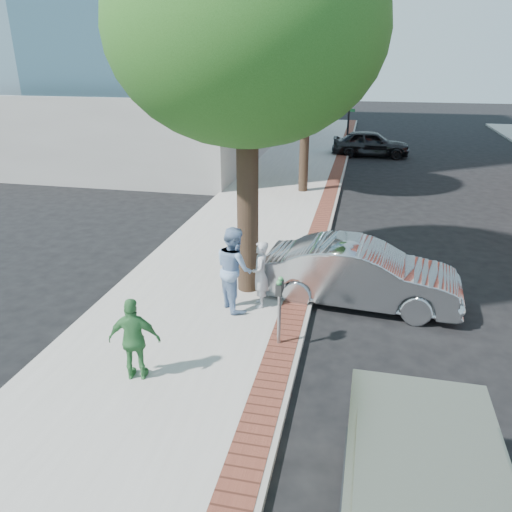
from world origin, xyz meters
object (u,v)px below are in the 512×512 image
(person_gray, at_px, (260,274))
(person_officer, at_px, (234,268))
(parking_meter, at_px, (279,298))
(sedan_silver, at_px, (361,274))
(person_green, at_px, (135,339))
(bg_car, at_px, (371,143))

(person_gray, distance_m, person_officer, 0.64)
(person_gray, bearing_deg, parking_meter, 11.68)
(person_gray, xyz_separation_m, sedan_silver, (2.29, 0.93, -0.18))
(person_gray, relative_size, sedan_silver, 0.34)
(sedan_silver, bearing_deg, person_gray, 116.88)
(person_officer, xyz_separation_m, sedan_silver, (2.86, 1.15, -0.37))
(person_green, xyz_separation_m, sedan_silver, (3.92, 4.21, -0.18))
(sedan_silver, relative_size, bg_car, 1.04)
(sedan_silver, xyz_separation_m, bg_car, (0.15, 19.51, -0.00))
(parking_meter, height_order, person_gray, person_gray)
(parking_meter, relative_size, sedan_silver, 0.31)
(person_gray, relative_size, person_officer, 0.81)
(person_green, bearing_deg, person_officer, -118.99)
(parking_meter, xyz_separation_m, sedan_silver, (1.57, 2.50, -0.43))
(person_officer, distance_m, bg_car, 20.87)
(person_green, distance_m, sedan_silver, 5.75)
(person_officer, bearing_deg, person_gray, -107.28)
(parking_meter, height_order, sedan_silver, parking_meter)
(person_gray, relative_size, person_green, 1.00)
(bg_car, bearing_deg, person_gray, 171.50)
(person_gray, distance_m, bg_car, 20.58)
(parking_meter, relative_size, person_officer, 0.74)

